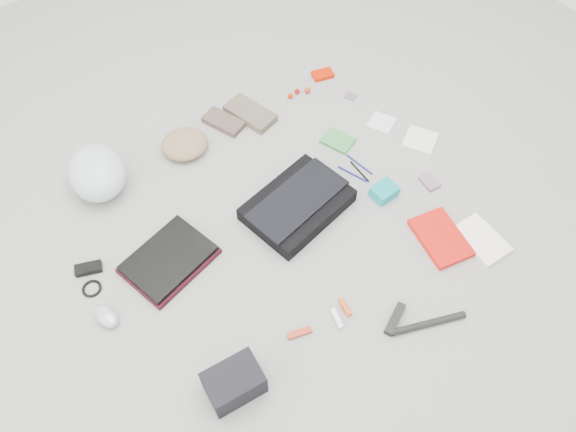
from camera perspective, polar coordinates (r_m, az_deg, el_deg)
ground_plane at (r=2.19m, az=-0.00°, el=-0.74°), size 4.00×4.00×0.00m
messenger_bag at (r=2.19m, az=0.96°, el=1.12°), size 0.43×0.34×0.07m
bag_flap at (r=2.16m, az=0.97°, el=1.71°), size 0.43×0.25×0.01m
laptop_sleeve at (r=2.13m, az=-11.96°, el=-4.47°), size 0.36×0.31×0.02m
laptop at (r=2.11m, az=-12.06°, el=-4.19°), size 0.35×0.29×0.02m
bike_helmet at (r=2.35m, az=-18.83°, el=4.15°), size 0.28×0.32×0.17m
beanie at (r=2.43m, az=-10.45°, el=7.20°), size 0.24×0.24×0.07m
mitten_left at (r=2.52m, az=-6.55°, el=9.48°), size 0.15×0.20×0.03m
mitten_right at (r=2.54m, az=-3.86°, el=10.37°), size 0.17×0.25×0.03m
power_brick at (r=2.19m, az=-19.61°, el=-5.05°), size 0.11×0.08×0.03m
cable_coil at (r=2.16m, az=-19.31°, el=-6.97°), size 0.08×0.08×0.01m
mouse at (r=2.07m, az=-17.98°, el=-9.65°), size 0.08×0.12×0.04m
camera_bag at (r=1.86m, az=-5.51°, el=-16.51°), size 0.19×0.14×0.12m
multitool at (r=1.96m, az=1.17°, el=-11.79°), size 0.09×0.05×0.01m
toiletry_tube_white at (r=1.99m, az=5.01°, el=-10.31°), size 0.04×0.08×0.02m
toiletry_tube_orange at (r=2.01m, az=5.82°, el=-9.20°), size 0.03×0.07×0.02m
u_lock at (r=2.01m, az=10.82°, el=-10.24°), size 0.13×0.08×0.03m
bike_pump at (r=2.03m, az=14.10°, el=-10.54°), size 0.26×0.12×0.02m
book_red at (r=2.21m, az=15.24°, el=-2.15°), size 0.20×0.26×0.02m
book_white at (r=2.26m, az=19.04°, el=-2.30°), size 0.14×0.20×0.02m
notepad at (r=2.45m, az=5.08°, el=7.63°), size 0.14×0.15×0.02m
pen_blue at (r=2.34m, az=6.56°, el=4.27°), size 0.05×0.13×0.01m
pen_black at (r=2.35m, az=7.30°, el=4.49°), size 0.01×0.12×0.01m
pen_navy at (r=2.38m, az=7.27°, el=5.22°), size 0.03×0.14×0.01m
accordion_wallet at (r=2.28m, az=9.74°, el=2.45°), size 0.10×0.08×0.05m
card_deck at (r=2.37m, az=14.16°, el=3.37°), size 0.06×0.09×0.02m
napkin_top at (r=2.55m, az=9.48°, el=9.36°), size 0.14×0.14×0.01m
napkin_bottom at (r=2.51m, az=13.30°, el=7.55°), size 0.18×0.18×0.01m
lollipop_a at (r=2.62m, az=0.24°, el=12.08°), size 0.03×0.03×0.02m
lollipop_b at (r=2.65m, az=0.92°, el=12.56°), size 0.03×0.03×0.02m
lollipop_c at (r=2.65m, az=1.99°, el=12.65°), size 0.03×0.03×0.03m
altoids_tin at (r=2.74m, az=3.54°, el=14.16°), size 0.11×0.09×0.02m
stamp_sheet at (r=2.65m, az=6.38°, el=12.01°), size 0.06×0.07×0.00m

